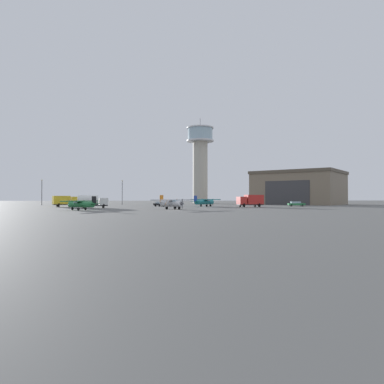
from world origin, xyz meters
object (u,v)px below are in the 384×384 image
(airplane_silver, at_px, (171,203))
(car_green, at_px, (296,204))
(airplane_teal, at_px, (204,202))
(truck_fuel_tanker_white, at_px, (92,201))
(car_black, at_px, (161,204))
(truck_box_red, at_px, (251,200))
(light_post_west, at_px, (122,190))
(control_tower, at_px, (200,157))
(airplane_green, at_px, (82,204))
(truck_box_yellow, at_px, (65,201))
(light_post_east, at_px, (42,190))

(airplane_silver, bearing_deg, car_green, 83.17)
(car_green, bearing_deg, airplane_teal, -171.17)
(truck_fuel_tanker_white, height_order, car_black, truck_fuel_tanker_white)
(truck_box_red, bearing_deg, light_post_west, -54.97)
(control_tower, distance_m, airplane_silver, 78.47)
(control_tower, relative_size, car_black, 8.00)
(airplane_teal, bearing_deg, control_tower, 46.63)
(control_tower, distance_m, car_green, 60.72)
(airplane_silver, distance_m, car_black, 22.78)
(light_post_west, bearing_deg, airplane_green, -92.93)
(control_tower, relative_size, airplane_green, 4.21)
(truck_box_yellow, height_order, truck_fuel_tanker_white, truck_fuel_tanker_white)
(airplane_green, xyz_separation_m, truck_fuel_tanker_white, (-0.41, 12.68, 0.39))
(airplane_silver, relative_size, truck_box_yellow, 1.36)
(light_post_east, bearing_deg, car_black, -25.87)
(airplane_green, bearing_deg, truck_fuel_tanker_white, -59.27)
(control_tower, distance_m, truck_box_red, 62.55)
(airplane_silver, bearing_deg, truck_box_red, 88.57)
(light_post_west, bearing_deg, light_post_east, -163.85)
(truck_box_yellow, height_order, light_post_east, light_post_east)
(truck_box_yellow, bearing_deg, control_tower, 24.94)
(airplane_silver, height_order, truck_fuel_tanker_white, truck_fuel_tanker_white)
(airplane_silver, distance_m, truck_fuel_tanker_white, 20.34)
(car_black, distance_m, light_post_east, 41.71)
(airplane_green, relative_size, truck_box_red, 1.23)
(truck_box_yellow, xyz_separation_m, light_post_east, (-12.05, 19.14, 3.26))
(airplane_silver, distance_m, light_post_west, 50.24)
(light_post_west, height_order, light_post_east, light_post_west)
(control_tower, distance_m, light_post_east, 65.77)
(truck_box_red, xyz_separation_m, light_post_east, (-60.22, 25.64, 3.16))
(airplane_teal, distance_m, car_black, 11.71)
(truck_box_yellow, bearing_deg, car_black, -24.21)
(truck_fuel_tanker_white, distance_m, car_green, 54.62)
(truck_box_red, relative_size, car_green, 1.49)
(airplane_teal, height_order, airplane_silver, airplane_silver)
(airplane_silver, relative_size, truck_fuel_tanker_white, 1.26)
(control_tower, xyz_separation_m, truck_box_red, (5.89, -59.62, -17.97))
(airplane_silver, relative_size, truck_box_red, 1.27)
(airplane_silver, bearing_deg, truck_box_yellow, -165.82)
(car_black, bearing_deg, truck_box_red, 20.98)
(airplane_teal, height_order, truck_box_red, truck_box_red)
(truck_box_yellow, bearing_deg, light_post_east, 95.66)
(airplane_green, relative_size, car_black, 1.90)
(truck_box_yellow, relative_size, car_green, 1.39)
(airplane_silver, height_order, car_green, airplane_silver)
(airplane_green, bearing_deg, light_post_east, -34.91)
(airplane_teal, bearing_deg, airplane_silver, -152.79)
(truck_box_yellow, height_order, car_green, truck_box_yellow)
(car_green, height_order, light_post_east, light_post_east)
(airplane_teal, relative_size, airplane_silver, 0.98)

